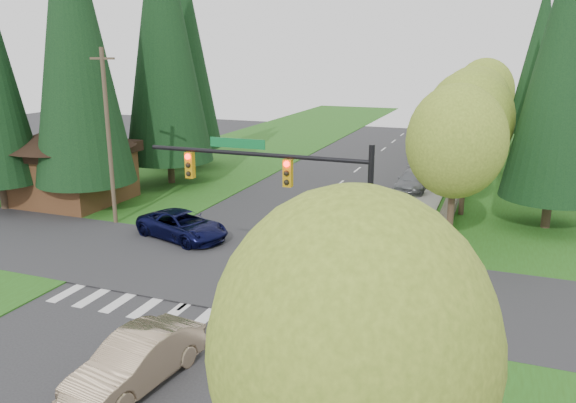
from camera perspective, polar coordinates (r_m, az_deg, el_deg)
The scene contains 32 objects.
ground at distance 20.29m, azimuth -16.37°, elevation -14.54°, with size 120.00×120.00×0.00m, color #28282B.
grass_east at distance 35.21m, azimuth 23.01°, elevation -2.28°, with size 14.00×110.00×0.06m, color #265215.
grass_west at distance 42.68m, azimuth -14.29°, elevation 1.37°, with size 14.00×110.00×0.06m, color #265215.
cross_street at distance 26.38m, azimuth -5.87°, elevation -6.85°, with size 120.00×8.00×0.10m, color #28282B.
sidewalk_east at distance 37.33m, azimuth 13.59°, elevation -0.48°, with size 1.80×80.00×0.13m, color gray.
curb_east at distance 37.44m, azimuth 12.30°, elevation -0.36°, with size 0.20×80.00×0.13m, color gray.
stone_wall_north at distance 44.86m, azimuth 17.15°, elevation 2.24°, with size 0.70×40.00×0.70m, color #4C4438.
traffic_signal at distance 20.09m, azimuth 0.44°, elevation 1.16°, with size 8.70×0.37×6.80m.
brown_building at distance 39.48m, azimuth -21.12°, elevation 4.35°, with size 8.40×8.40×5.40m.
utility_pole at distance 33.38m, azimuth -17.76°, elevation 6.33°, with size 1.60×0.24×10.00m.
decid_tree_0 at distance 28.16m, azimuth 16.72°, elevation 5.84°, with size 4.80×4.80×8.37m.
decid_tree_1 at distance 35.05m, azimuth 17.86°, elevation 7.79°, with size 5.20×5.20×8.80m.
decid_tree_2 at distance 42.00m, azimuth 18.22°, elevation 9.05°, with size 5.00×5.00×8.82m.
decid_tree_3 at distance 48.99m, azimuth 18.79°, elevation 9.46°, with size 5.00×5.00×8.55m.
decid_tree_4 at distance 55.93m, azimuth 19.28°, elevation 10.43°, with size 5.40×5.40×9.18m.
decid_tree_5 at distance 62.95m, azimuth 19.31°, elevation 10.38°, with size 4.80×4.80×8.30m.
decid_tree_6 at distance 69.91m, azimuth 19.64°, elevation 11.02°, with size 5.20×5.20×8.86m.
decid_tree_south at distance 9.21m, azimuth 6.49°, elevation -14.72°, with size 4.60×4.60×7.92m.
conifer_w_a at distance 36.84m, azimuth -20.93°, elevation 15.67°, with size 6.12×6.12×19.80m.
conifer_w_b at distance 41.82m, azimuth -20.27°, elevation 14.17°, with size 5.44×5.44×17.80m.
conifer_w_c at distance 42.66m, azimuth -12.56°, elevation 16.75°, with size 6.46×6.46×20.80m.
conifer_w_e at distance 48.78m, azimuth -10.55°, elevation 15.42°, with size 5.78×5.78×18.80m.
conifer_e_a at distance 33.89m, azimuth 26.47°, elevation 13.53°, with size 5.44×5.44×17.80m.
conifer_e_b at distance 47.93m, azimuth 26.42°, elevation 14.76°, with size 6.12×6.12×19.80m.
conifer_e_c at distance 61.84m, azimuth 24.23°, elevation 13.34°, with size 5.10×5.10×16.80m.
sedan_champagne at distance 18.15m, azimuth -15.12°, elevation -15.32°, with size 1.69×4.85×1.60m, color tan.
suv_navy at distance 30.62m, azimuth -10.67°, elevation -2.41°, with size 2.48×5.38×1.50m, color black.
parked_car_a at distance 30.80m, azimuth 9.52°, elevation -2.38°, with size 1.60×3.98×1.36m, color #ABABB0.
parked_car_b at distance 41.43m, azimuth 12.57°, elevation 2.05°, with size 2.02×4.97×1.44m, color slate.
parked_car_c at distance 50.02m, azimuth 14.17°, elevation 4.20°, with size 1.59×4.56×1.50m, color #A3A2A7.
parked_car_d at distance 53.39m, azimuth 14.39°, elevation 4.94°, with size 1.94×4.83×1.65m, color silver.
parked_car_e at distance 60.65m, azimuth 14.15°, elevation 6.03°, with size 2.00×4.93×1.43m, color silver.
Camera 1 is at (11.19, -13.77, 9.84)m, focal length 35.00 mm.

